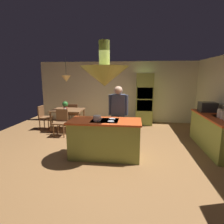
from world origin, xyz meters
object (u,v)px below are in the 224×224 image
at_px(person_at_island, 118,113).
at_px(microwave_on_counter, 208,107).
at_px(oven_tower, 144,99).
at_px(canister_tea, 220,113).
at_px(chair_by_back_wall, 74,113).
at_px(cup_on_table, 65,109).
at_px(chair_at_corner, 44,116).
at_px(kitchen_island, 105,138).
at_px(potted_plant_on_table, 65,105).
at_px(canister_sugar, 223,115).
at_px(chair_facing_island, 61,120).
at_px(dining_table, 68,112).
at_px(cooking_pot_on_cooktop, 97,118).

distance_m(person_at_island, microwave_on_counter, 2.69).
xyz_separation_m(oven_tower, canister_tea, (1.74, -2.60, -0.00)).
xyz_separation_m(oven_tower, microwave_on_counter, (1.74, -1.83, 0.03)).
relative_size(chair_by_back_wall, cup_on_table, 9.67).
bearing_deg(person_at_island, chair_at_corner, 153.72).
xyz_separation_m(kitchen_island, potted_plant_on_table, (-1.76, 2.04, 0.47)).
distance_m(cup_on_table, canister_sugar, 4.77).
bearing_deg(canister_sugar, cup_on_table, 162.65).
bearing_deg(canister_tea, kitchen_island, -167.19).
xyz_separation_m(cup_on_table, canister_sugar, (4.55, -1.42, 0.21)).
height_order(oven_tower, chair_facing_island, oven_tower).
height_order(dining_table, potted_plant_on_table, potted_plant_on_table).
xyz_separation_m(dining_table, person_at_island, (1.96, -1.43, 0.31)).
bearing_deg(potted_plant_on_table, cup_on_table, -71.16).
relative_size(dining_table, cup_on_table, 12.42).
height_order(cup_on_table, canister_sugar, canister_sugar).
relative_size(chair_facing_island, cup_on_table, 9.67).
bearing_deg(cup_on_table, person_at_island, -31.75).
bearing_deg(kitchen_island, chair_by_back_wall, 121.74).
bearing_deg(cup_on_table, canister_sugar, -17.35).
distance_m(kitchen_island, chair_facing_island, 2.24).
relative_size(kitchen_island, person_at_island, 1.02).
xyz_separation_m(kitchen_island, dining_table, (-1.70, 2.10, 0.20)).
distance_m(canister_sugar, microwave_on_counter, 0.95).
height_order(kitchen_island, dining_table, kitchen_island).
distance_m(kitchen_island, microwave_on_counter, 3.23).
height_order(canister_sugar, canister_tea, canister_tea).
height_order(chair_at_corner, microwave_on_counter, microwave_on_counter).
xyz_separation_m(kitchen_island, microwave_on_counter, (2.84, 1.42, 0.59)).
xyz_separation_m(oven_tower, chair_facing_island, (-2.80, -1.79, -0.53)).
bearing_deg(potted_plant_on_table, cooking_pot_on_cooktop, -53.63).
distance_m(dining_table, chair_facing_island, 0.67).
bearing_deg(potted_plant_on_table, chair_facing_island, -84.09).
height_order(chair_at_corner, potted_plant_on_table, potted_plant_on_table).
bearing_deg(potted_plant_on_table, oven_tower, 22.72).
height_order(dining_table, chair_at_corner, chair_at_corner).
height_order(chair_facing_island, potted_plant_on_table, potted_plant_on_table).
distance_m(oven_tower, chair_facing_island, 3.36).
distance_m(kitchen_island, cup_on_table, 2.57).
distance_m(chair_by_back_wall, chair_at_corner, 1.14).
distance_m(oven_tower, canister_tea, 3.13).
bearing_deg(chair_by_back_wall, canister_tea, 155.15).
bearing_deg(potted_plant_on_table, kitchen_island, -49.26).
relative_size(dining_table, canister_tea, 5.09).
xyz_separation_m(chair_by_back_wall, microwave_on_counter, (4.54, -1.33, 0.55)).
distance_m(dining_table, canister_sugar, 4.84).
bearing_deg(kitchen_island, person_at_island, 68.59).
xyz_separation_m(chair_by_back_wall, canister_sugar, (4.54, -2.28, 0.51)).
relative_size(dining_table, cooking_pot_on_cooktop, 6.21).
height_order(dining_table, chair_by_back_wall, chair_by_back_wall).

